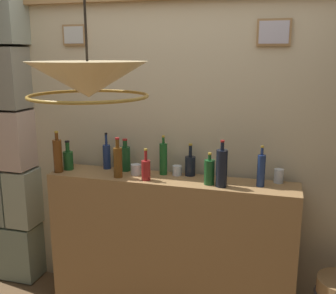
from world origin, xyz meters
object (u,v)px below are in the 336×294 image
(liquor_bottle_whiskey, at_px, (107,156))
(liquor_bottle_rye, at_px, (163,158))
(liquor_bottle_mezcal, at_px, (146,169))
(liquor_bottle_tequila, at_px, (222,168))
(glass_tumbler_rocks, at_px, (177,170))
(liquor_bottle_gin, at_px, (125,158))
(pendant_lamp, at_px, (88,81))
(liquor_bottle_scotch, at_px, (68,159))
(liquor_bottle_vodka, at_px, (58,155))
(glass_tumbler_highball, at_px, (279,176))
(liquor_bottle_rum, at_px, (118,161))
(glass_tumbler_shot, at_px, (136,169))
(liquor_bottle_vermouth, at_px, (209,172))
(liquor_bottle_amaro, at_px, (190,165))
(liquor_bottle_bourbon, at_px, (261,170))

(liquor_bottle_whiskey, xyz_separation_m, liquor_bottle_rye, (0.48, -0.03, 0.02))
(liquor_bottle_whiskey, distance_m, liquor_bottle_mezcal, 0.45)
(liquor_bottle_tequila, distance_m, liquor_bottle_rye, 0.50)
(liquor_bottle_whiskey, distance_m, glass_tumbler_rocks, 0.59)
(liquor_bottle_gin, relative_size, pendant_lamp, 0.45)
(liquor_bottle_gin, bearing_deg, liquor_bottle_mezcal, -38.10)
(liquor_bottle_scotch, height_order, liquor_bottle_whiskey, liquor_bottle_whiskey)
(liquor_bottle_vodka, bearing_deg, glass_tumbler_rocks, 11.11)
(glass_tumbler_rocks, xyz_separation_m, glass_tumbler_highball, (0.74, 0.02, 0.01))
(liquor_bottle_tequila, relative_size, glass_tumbler_highball, 3.28)
(liquor_bottle_rum, distance_m, liquor_bottle_rye, 0.34)
(pendant_lamp, bearing_deg, liquor_bottle_scotch, 125.77)
(liquor_bottle_rum, xyz_separation_m, pendant_lamp, (0.26, -0.92, 0.65))
(liquor_bottle_mezcal, bearing_deg, glass_tumbler_shot, 138.03)
(glass_tumbler_highball, distance_m, pendant_lamp, 1.60)
(liquor_bottle_rum, bearing_deg, liquor_bottle_scotch, 169.92)
(liquor_bottle_vermouth, height_order, glass_tumbler_shot, liquor_bottle_vermouth)
(liquor_bottle_rye, bearing_deg, liquor_bottle_whiskey, 176.93)
(liquor_bottle_amaro, distance_m, liquor_bottle_vodka, 1.02)
(liquor_bottle_bourbon, distance_m, pendant_lamp, 1.42)
(liquor_bottle_mezcal, bearing_deg, liquor_bottle_rum, 177.73)
(liquor_bottle_scotch, xyz_separation_m, glass_tumbler_rocks, (0.87, 0.09, -0.05))
(liquor_bottle_amaro, bearing_deg, liquor_bottle_mezcal, -144.88)
(liquor_bottle_rum, distance_m, glass_tumbler_shot, 0.16)
(liquor_bottle_vodka, xyz_separation_m, glass_tumbler_rocks, (0.91, 0.18, -0.10))
(glass_tumbler_highball, bearing_deg, liquor_bottle_whiskey, -179.69)
(liquor_bottle_vermouth, xyz_separation_m, pendant_lamp, (-0.42, -0.94, 0.68))
(liquor_bottle_bourbon, bearing_deg, liquor_bottle_gin, 174.82)
(liquor_bottle_rye, xyz_separation_m, glass_tumbler_rocks, (0.11, 0.01, -0.09))
(liquor_bottle_bourbon, xyz_separation_m, glass_tumbler_rocks, (-0.62, 0.09, -0.08))
(liquor_bottle_rum, bearing_deg, liquor_bottle_vermouth, 1.92)
(liquor_bottle_rum, relative_size, liquor_bottle_scotch, 1.29)
(glass_tumbler_shot, relative_size, pendant_lamp, 0.14)
(liquor_bottle_scotch, xyz_separation_m, glass_tumbler_highball, (1.61, 0.11, -0.03))
(liquor_bottle_vermouth, height_order, liquor_bottle_amaro, liquor_bottle_amaro)
(glass_tumbler_highball, bearing_deg, glass_tumbler_rocks, -178.08)
(liquor_bottle_gin, height_order, glass_tumbler_shot, liquor_bottle_gin)
(liquor_bottle_scotch, distance_m, liquor_bottle_mezcal, 0.69)
(liquor_bottle_vermouth, height_order, liquor_bottle_rye, liquor_bottle_rye)
(liquor_bottle_mezcal, height_order, liquor_bottle_rye, liquor_bottle_rye)
(liquor_bottle_vodka, relative_size, pendant_lamp, 0.57)
(liquor_bottle_tequila, height_order, liquor_bottle_gin, liquor_bottle_tequila)
(liquor_bottle_bourbon, distance_m, glass_tumbler_shot, 0.93)
(glass_tumbler_rocks, distance_m, glass_tumbler_highball, 0.74)
(glass_tumbler_highball, bearing_deg, liquor_bottle_scotch, -175.98)
(liquor_bottle_scotch, relative_size, glass_tumbler_shot, 2.92)
(liquor_bottle_tequila, relative_size, liquor_bottle_rum, 1.09)
(liquor_bottle_bourbon, bearing_deg, glass_tumbler_rocks, 171.71)
(liquor_bottle_scotch, xyz_separation_m, liquor_bottle_vodka, (-0.04, -0.09, 0.05))
(liquor_bottle_bourbon, bearing_deg, liquor_bottle_tequila, -162.39)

